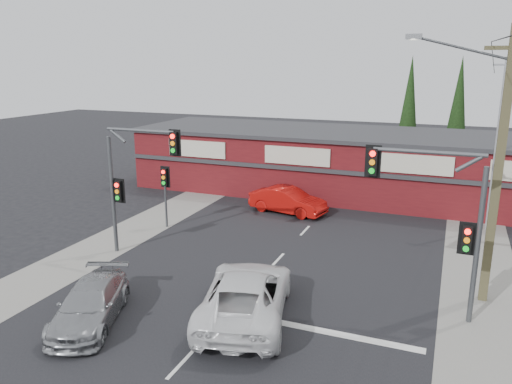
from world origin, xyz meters
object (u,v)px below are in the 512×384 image
at_px(silver_suv, 90,304).
at_px(red_sedan, 288,200).
at_px(white_suv, 246,294).
at_px(shop_building, 328,161).
at_px(utility_pole, 495,160).

distance_m(silver_suv, red_sedan, 15.01).
height_order(white_suv, silver_suv, white_suv).
bearing_deg(white_suv, shop_building, -98.91).
height_order(shop_building, utility_pole, utility_pole).
height_order(silver_suv, red_sedan, red_sedan).
distance_m(white_suv, red_sedan, 12.75).
distance_m(white_suv, utility_pole, 10.00).
relative_size(silver_suv, red_sedan, 1.00).
bearing_deg(red_sedan, white_suv, -156.31).
bearing_deg(white_suv, utility_pole, -163.65).
bearing_deg(shop_building, white_suv, -84.84).
xyz_separation_m(red_sedan, shop_building, (0.90, 6.02, 1.37)).
bearing_deg(silver_suv, red_sedan, 59.88).
height_order(white_suv, red_sedan, white_suv).
relative_size(white_suv, red_sedan, 1.32).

